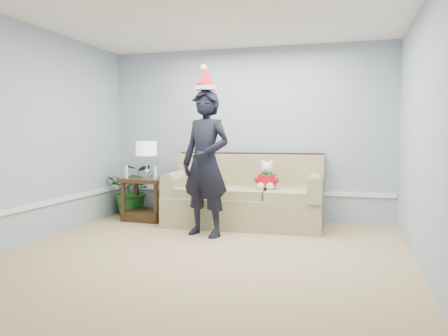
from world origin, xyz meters
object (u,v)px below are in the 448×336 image
at_px(sofa, 245,200).
at_px(table_lamp, 146,150).
at_px(houseplant, 133,189).
at_px(man, 206,163).
at_px(side_table, 146,204).
at_px(teddy_bear, 267,179).

height_order(sofa, table_lamp, table_lamp).
distance_m(houseplant, man, 2.03).
bearing_deg(side_table, teddy_bear, -1.26).
xyz_separation_m(table_lamp, houseplant, (-0.41, 0.32, -0.67)).
bearing_deg(side_table, table_lamp, -8.81).
distance_m(side_table, table_lamp, 0.84).
bearing_deg(sofa, side_table, -179.43).
bearing_deg(table_lamp, houseplant, 141.64).
xyz_separation_m(man, teddy_bear, (0.69, 0.72, -0.25)).
xyz_separation_m(table_lamp, man, (1.22, -0.76, -0.14)).
bearing_deg(table_lamp, teddy_bear, -1.18).
distance_m(houseplant, teddy_bear, 2.36).
distance_m(side_table, houseplant, 0.53).
height_order(sofa, side_table, sofa).
bearing_deg(teddy_bear, houseplant, 170.23).
bearing_deg(side_table, sofa, 2.50).
bearing_deg(side_table, houseplant, 140.60).
height_order(sofa, teddy_bear, sofa).
height_order(side_table, teddy_bear, teddy_bear).
xyz_separation_m(sofa, table_lamp, (-1.56, -0.07, 0.72)).
relative_size(houseplant, teddy_bear, 2.05).
bearing_deg(teddy_bear, sofa, 161.55).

